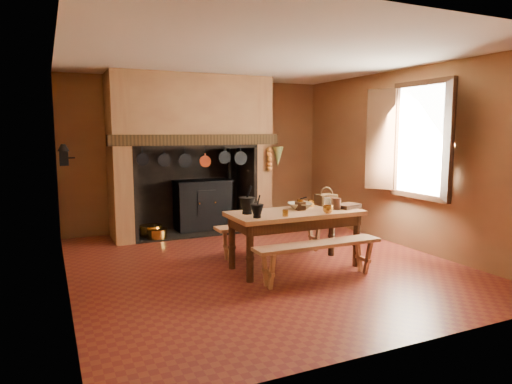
# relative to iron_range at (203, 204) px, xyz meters

# --- Properties ---
(floor) EXTENTS (5.50, 5.50, 0.00)m
(floor) POSITION_rel_iron_range_xyz_m (0.04, -2.45, -0.48)
(floor) COLOR maroon
(floor) RESTS_ON ground
(ceiling) EXTENTS (5.50, 5.50, 0.00)m
(ceiling) POSITION_rel_iron_range_xyz_m (0.04, -2.45, 2.32)
(ceiling) COLOR silver
(ceiling) RESTS_ON back_wall
(back_wall) EXTENTS (5.00, 0.02, 2.80)m
(back_wall) POSITION_rel_iron_range_xyz_m (0.04, 0.30, 0.92)
(back_wall) COLOR olive
(back_wall) RESTS_ON floor
(wall_left) EXTENTS (0.02, 5.50, 2.80)m
(wall_left) POSITION_rel_iron_range_xyz_m (-2.46, -2.45, 0.92)
(wall_left) COLOR olive
(wall_left) RESTS_ON floor
(wall_right) EXTENTS (0.02, 5.50, 2.80)m
(wall_right) POSITION_rel_iron_range_xyz_m (2.54, -2.45, 0.92)
(wall_right) COLOR olive
(wall_right) RESTS_ON floor
(wall_front) EXTENTS (5.00, 0.02, 2.80)m
(wall_front) POSITION_rel_iron_range_xyz_m (0.04, -5.20, 0.92)
(wall_front) COLOR olive
(wall_front) RESTS_ON floor
(chimney_breast) EXTENTS (2.95, 0.96, 2.80)m
(chimney_breast) POSITION_rel_iron_range_xyz_m (-0.26, -0.14, 1.33)
(chimney_breast) COLOR olive
(chimney_breast) RESTS_ON floor
(iron_range) EXTENTS (1.12, 0.55, 1.60)m
(iron_range) POSITION_rel_iron_range_xyz_m (0.00, 0.00, 0.00)
(iron_range) COLOR black
(iron_range) RESTS_ON floor
(hearth_pans) EXTENTS (0.51, 0.62, 0.20)m
(hearth_pans) POSITION_rel_iron_range_xyz_m (-1.01, -0.23, -0.39)
(hearth_pans) COLOR #BC7F2B
(hearth_pans) RESTS_ON floor
(hanging_pans) EXTENTS (1.92, 0.29, 0.27)m
(hanging_pans) POSITION_rel_iron_range_xyz_m (-0.30, -0.64, 0.88)
(hanging_pans) COLOR black
(hanging_pans) RESTS_ON chimney_breast
(onion_string) EXTENTS (0.12, 0.10, 0.46)m
(onion_string) POSITION_rel_iron_range_xyz_m (1.04, -0.66, 0.85)
(onion_string) COLOR #9D601D
(onion_string) RESTS_ON chimney_breast
(herb_bunch) EXTENTS (0.20, 0.20, 0.35)m
(herb_bunch) POSITION_rel_iron_range_xyz_m (1.22, -0.66, 0.90)
(herb_bunch) COLOR #5C6731
(herb_bunch) RESTS_ON chimney_breast
(window) EXTENTS (0.39, 1.75, 1.76)m
(window) POSITION_rel_iron_range_xyz_m (2.39, -2.85, 1.22)
(window) COLOR white
(window) RESTS_ON wall_right
(wall_coffee_mill) EXTENTS (0.23, 0.16, 0.31)m
(wall_coffee_mill) POSITION_rel_iron_range_xyz_m (-2.38, -0.90, 1.03)
(wall_coffee_mill) COLOR black
(wall_coffee_mill) RESTS_ON wall_left
(work_table) EXTENTS (1.78, 0.79, 0.77)m
(work_table) POSITION_rel_iron_range_xyz_m (0.37, -2.80, 0.17)
(work_table) COLOR #A5704B
(work_table) RESTS_ON floor
(bench_front) EXTENTS (1.69, 0.30, 0.48)m
(bench_front) POSITION_rel_iron_range_xyz_m (0.37, -3.38, -0.13)
(bench_front) COLOR #A5704B
(bench_front) RESTS_ON floor
(bench_back) EXTENTS (1.75, 0.31, 0.49)m
(bench_back) POSITION_rel_iron_range_xyz_m (0.37, -2.15, -0.12)
(bench_back) COLOR #A5704B
(bench_back) RESTS_ON floor
(mortar_large) EXTENTS (0.22, 0.22, 0.37)m
(mortar_large) POSITION_rel_iron_range_xyz_m (-0.29, -2.72, 0.41)
(mortar_large) COLOR black
(mortar_large) RESTS_ON work_table
(mortar_small) EXTENTS (0.17, 0.17, 0.28)m
(mortar_small) POSITION_rel_iron_range_xyz_m (-0.28, -3.01, 0.38)
(mortar_small) COLOR black
(mortar_small) RESTS_ON work_table
(coffee_grinder) EXTENTS (0.16, 0.12, 0.18)m
(coffee_grinder) POSITION_rel_iron_range_xyz_m (0.49, -2.74, 0.36)
(coffee_grinder) COLOR #371E11
(coffee_grinder) RESTS_ON work_table
(brass_mug_a) EXTENTS (0.08, 0.08, 0.08)m
(brass_mug_a) POSITION_rel_iron_range_xyz_m (0.08, -3.07, 0.33)
(brass_mug_a) COLOR #BC7F2B
(brass_mug_a) RESTS_ON work_table
(brass_mug_b) EXTENTS (0.09, 0.09, 0.10)m
(brass_mug_b) POSITION_rel_iron_range_xyz_m (0.76, -2.57, 0.34)
(brass_mug_b) COLOR #BC7F2B
(brass_mug_b) RESTS_ON work_table
(mixing_bowl) EXTENTS (0.42, 0.42, 0.08)m
(mixing_bowl) POSITION_rel_iron_range_xyz_m (0.53, -2.65, 0.33)
(mixing_bowl) COLOR #BDB692
(mixing_bowl) RESTS_ON work_table
(stoneware_crock) EXTENTS (0.16, 0.16, 0.15)m
(stoneware_crock) POSITION_rel_iron_range_xyz_m (0.96, -2.91, 0.37)
(stoneware_crock) COLOR #532F1F
(stoneware_crock) RESTS_ON work_table
(glass_jar) EXTENTS (0.09, 0.09, 0.15)m
(glass_jar) POSITION_rel_iron_range_xyz_m (0.87, -2.82, 0.37)
(glass_jar) COLOR beige
(glass_jar) RESTS_ON work_table
(wicker_basket) EXTENTS (0.28, 0.20, 0.27)m
(wicker_basket) POSITION_rel_iron_range_xyz_m (1.04, -2.53, 0.38)
(wicker_basket) COLOR #4F3617
(wicker_basket) RESTS_ON work_table
(wooden_tray) EXTENTS (0.38, 0.31, 0.06)m
(wooden_tray) POSITION_rel_iron_range_xyz_m (1.17, -2.88, 0.32)
(wooden_tray) COLOR #371E11
(wooden_tray) RESTS_ON work_table
(brass_cup) EXTENTS (0.17, 0.17, 0.11)m
(brass_cup) POSITION_rel_iron_range_xyz_m (0.68, -3.11, 0.34)
(brass_cup) COLOR #BC7F2B
(brass_cup) RESTS_ON work_table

